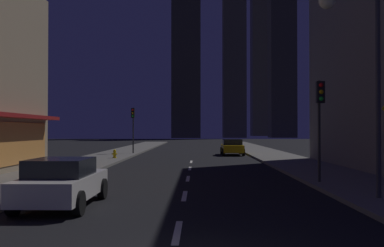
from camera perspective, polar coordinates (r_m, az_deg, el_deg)
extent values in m
cube|color=black|center=(38.40, 0.08, -4.37)|extent=(78.00, 136.00, 0.10)
cube|color=#605E59|center=(38.94, 10.46, -4.12)|extent=(4.00, 76.00, 0.15)
cube|color=#605E59|center=(39.11, -10.26, -4.11)|extent=(4.00, 76.00, 0.15)
cube|color=silver|center=(9.81, -1.98, -14.40)|extent=(0.16, 2.20, 0.01)
cube|color=silver|center=(14.91, -1.01, -9.72)|extent=(0.16, 2.20, 0.01)
cube|color=silver|center=(20.06, -0.55, -7.43)|extent=(0.16, 2.20, 0.01)
cube|color=silver|center=(25.23, -0.28, -6.08)|extent=(0.16, 2.20, 0.01)
cube|color=silver|center=(30.42, -0.10, -5.19)|extent=(0.16, 2.20, 0.01)
cube|color=#403D30|center=(124.03, -0.79, 14.51)|extent=(8.14, 5.38, 70.35)
cube|color=#524E3D|center=(125.78, 5.70, 8.59)|extent=(6.61, 6.01, 45.88)
cube|color=brown|center=(167.03, 9.36, 11.70)|extent=(7.88, 7.56, 77.15)
cube|color=#3F3C2F|center=(131.80, 12.02, 13.79)|extent=(7.46, 6.59, 71.17)
cube|color=silver|center=(13.41, -17.02, -8.05)|extent=(1.80, 4.20, 0.65)
cube|color=black|center=(13.16, -17.28, -5.74)|extent=(1.64, 2.00, 0.55)
cylinder|color=black|center=(15.04, -18.61, -8.31)|extent=(0.22, 0.68, 0.68)
cylinder|color=black|center=(14.55, -11.98, -8.59)|extent=(0.22, 0.68, 0.68)
cylinder|color=black|center=(12.46, -22.95, -9.86)|extent=(0.22, 0.68, 0.68)
cylinder|color=black|center=(11.87, -15.01, -10.35)|extent=(0.22, 0.68, 0.68)
sphere|color=white|center=(15.51, -16.64, -6.88)|extent=(0.18, 0.18, 0.18)
sphere|color=white|center=(15.22, -12.66, -7.02)|extent=(0.18, 0.18, 0.18)
cube|color=gold|center=(38.70, 5.43, -3.35)|extent=(1.80, 4.20, 0.65)
cube|color=black|center=(38.48, 5.45, -2.53)|extent=(1.64, 2.00, 0.55)
cylinder|color=black|center=(40.05, 4.01, -3.66)|extent=(0.22, 0.68, 0.68)
cylinder|color=black|center=(40.19, 6.52, -3.65)|extent=(0.22, 0.68, 0.68)
cylinder|color=black|center=(37.26, 4.25, -3.87)|extent=(0.22, 0.68, 0.68)
cylinder|color=black|center=(37.40, 6.95, -3.86)|extent=(0.22, 0.68, 0.68)
sphere|color=white|center=(40.70, 4.42, -3.16)|extent=(0.18, 0.18, 0.18)
sphere|color=white|center=(40.79, 5.96, -3.15)|extent=(0.18, 0.18, 0.18)
cylinder|color=gold|center=(32.95, -10.39, -4.11)|extent=(0.22, 0.22, 0.55)
sphere|color=gold|center=(32.94, -10.39, -3.63)|extent=(0.21, 0.21, 0.21)
cylinder|color=gold|center=(32.97, -10.39, -4.53)|extent=(0.30, 0.30, 0.06)
cylinder|color=gold|center=(32.98, -10.66, -4.06)|extent=(0.10, 0.10, 0.10)
cylinder|color=gold|center=(32.92, -10.12, -4.06)|extent=(0.10, 0.10, 0.10)
cylinder|color=#2D2D2D|center=(18.31, 16.76, -0.99)|extent=(0.12, 0.12, 4.20)
cube|color=black|center=(18.18, 16.91, 4.06)|extent=(0.32, 0.24, 0.90)
sphere|color=red|center=(18.08, 17.02, 4.98)|extent=(0.18, 0.18, 0.18)
sphere|color=#F2B20C|center=(18.06, 17.02, 4.10)|extent=(0.18, 0.18, 0.18)
sphere|color=#19D833|center=(18.04, 17.03, 3.21)|extent=(0.18, 0.18, 0.18)
cylinder|color=#2D2D2D|center=(39.43, -7.93, -0.92)|extent=(0.12, 0.12, 4.20)
cube|color=black|center=(39.26, -7.97, 1.41)|extent=(0.32, 0.24, 0.90)
sphere|color=red|center=(39.14, -8.00, 1.83)|extent=(0.18, 0.18, 0.18)
sphere|color=#F2B20C|center=(39.13, -8.00, 1.42)|extent=(0.18, 0.18, 0.18)
sphere|color=#19D833|center=(39.12, -8.00, 1.01)|extent=(0.18, 0.18, 0.18)
cylinder|color=#38383D|center=(14.71, 23.79, 3.49)|extent=(0.16, 0.16, 6.50)
sphere|color=#FCF7CC|center=(14.72, 17.75, 15.55)|extent=(0.56, 0.56, 0.56)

